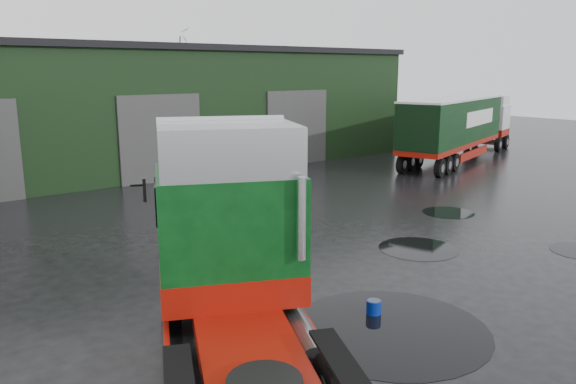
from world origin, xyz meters
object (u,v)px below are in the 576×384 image
object	(u,v)px
lorry_right	(453,131)
wash_bucket	(374,307)
warehouse	(112,106)
tree_back_b	(166,88)
hero_tractor	(244,266)

from	to	relation	value
lorry_right	wash_bucket	size ratio (longest dim) A/B	43.52
warehouse	tree_back_b	bearing A→B (deg)	51.34
hero_tractor	tree_back_b	xyz separation A→B (m)	(14.50, 33.00, 1.65)
hero_tractor	warehouse	bearing A→B (deg)	98.40
warehouse	hero_tractor	world-z (taller)	warehouse
warehouse	hero_tractor	distance (m)	23.92
hero_tractor	wash_bucket	bearing A→B (deg)	35.08
lorry_right	tree_back_b	distance (m)	22.22
warehouse	tree_back_b	xyz separation A→B (m)	(8.00, 10.00, 0.59)
tree_back_b	warehouse	bearing A→B (deg)	-128.66
lorry_right	tree_back_b	bearing A→B (deg)	-179.58
lorry_right	wash_bucket	xyz separation A→B (m)	(-17.78, -11.28, -1.67)
hero_tractor	wash_bucket	size ratio (longest dim) A/B	21.29
lorry_right	tree_back_b	size ratio (longest dim) A/B	1.85
wash_bucket	warehouse	bearing A→B (deg)	82.88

